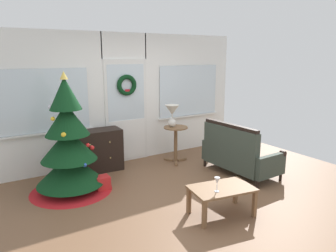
{
  "coord_description": "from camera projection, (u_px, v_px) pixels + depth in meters",
  "views": [
    {
      "loc": [
        -2.62,
        -3.73,
        2.13
      ],
      "look_at": [
        0.05,
        0.55,
        1.0
      ],
      "focal_mm": 34.13,
      "sensor_mm": 36.0,
      "label": 1
    }
  ],
  "objects": [
    {
      "name": "wine_glass",
      "position": [
        217.0,
        181.0,
        4.1
      ],
      "size": [
        0.08,
        0.08,
        0.2
      ],
      "color": "silver",
      "rests_on": "coffee_table"
    },
    {
      "name": "coffee_table",
      "position": [
        222.0,
        191.0,
        4.28
      ],
      "size": [
        0.91,
        0.65,
        0.4
      ],
      "color": "brown",
      "rests_on": "ground"
    },
    {
      "name": "gift_box",
      "position": [
        102.0,
        183.0,
        5.14
      ],
      "size": [
        0.22,
        0.2,
        0.22
      ],
      "primitive_type": "cube",
      "color": "red",
      "rests_on": "ground"
    },
    {
      "name": "christmas_tree",
      "position": [
        69.0,
        151.0,
        4.96
      ],
      "size": [
        1.28,
        1.28,
        1.89
      ],
      "color": "#4C331E",
      "rests_on": "ground"
    },
    {
      "name": "ground_plane",
      "position": [
        184.0,
        196.0,
        4.91
      ],
      "size": [
        6.76,
        6.76,
        0.0
      ],
      "primitive_type": "plane",
      "color": "brown"
    },
    {
      "name": "settee_sofa",
      "position": [
        237.0,
        154.0,
        5.74
      ],
      "size": [
        0.77,
        1.44,
        0.96
      ],
      "color": "black",
      "rests_on": "ground"
    },
    {
      "name": "side_table",
      "position": [
        176.0,
        137.0,
        6.38
      ],
      "size": [
        0.5,
        0.48,
        0.73
      ],
      "color": "brown",
      "rests_on": "ground"
    },
    {
      "name": "back_wall_with_door",
      "position": [
        125.0,
        98.0,
        6.35
      ],
      "size": [
        5.2,
        0.19,
        2.55
      ],
      "color": "white",
      "rests_on": "ground"
    },
    {
      "name": "dresser_cabinet",
      "position": [
        97.0,
        151.0,
        5.93
      ],
      "size": [
        0.92,
        0.47,
        0.78
      ],
      "color": "black",
      "rests_on": "ground"
    },
    {
      "name": "table_lamp",
      "position": [
        172.0,
        113.0,
        6.27
      ],
      "size": [
        0.28,
        0.28,
        0.44
      ],
      "color": "silver",
      "rests_on": "side_table"
    }
  ]
}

